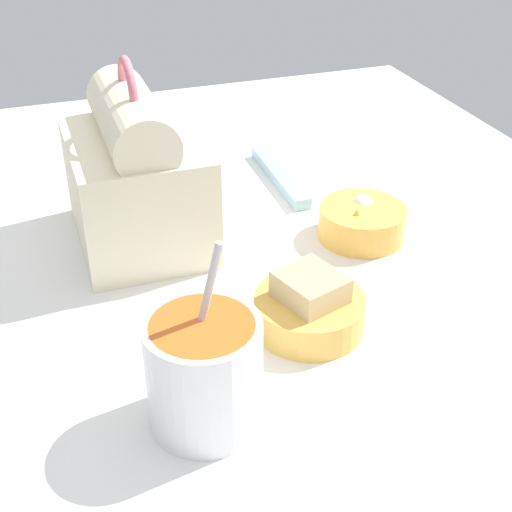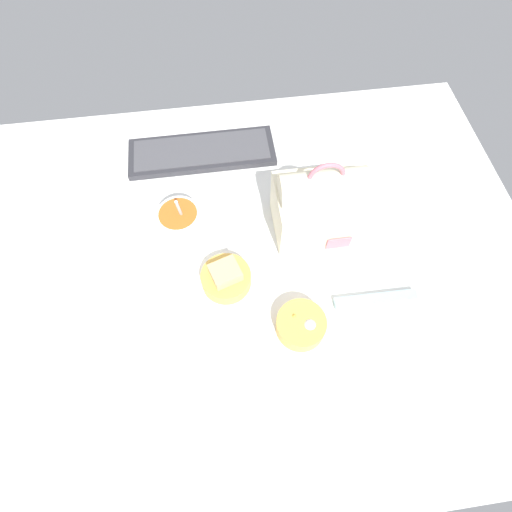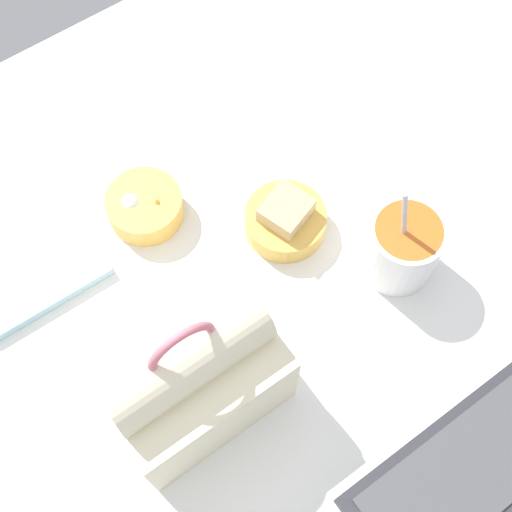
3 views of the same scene
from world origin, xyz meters
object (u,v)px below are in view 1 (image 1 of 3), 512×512
(soup_cup, at_px, (204,371))
(chopstick_case, at_px, (280,176))
(bento_bowl_snacks, at_px, (362,221))
(lunch_bag, at_px, (137,175))
(bento_bowl_sandwich, at_px, (309,308))

(soup_cup, height_order, chopstick_case, soup_cup)
(bento_bowl_snacks, bearing_deg, lunch_bag, 71.27)
(lunch_bag, bearing_deg, chopstick_case, -66.95)
(bento_bowl_snacks, distance_m, chopstick_case, 0.19)
(lunch_bag, distance_m, soup_cup, 0.33)
(soup_cup, xyz_separation_m, chopstick_case, (0.42, -0.23, -0.05))
(bento_bowl_sandwich, bearing_deg, lunch_bag, 28.16)
(lunch_bag, height_order, chopstick_case, lunch_bag)
(lunch_bag, height_order, bento_bowl_sandwich, lunch_bag)
(lunch_bag, bearing_deg, bento_bowl_sandwich, -151.84)
(soup_cup, distance_m, bento_bowl_sandwich, 0.17)
(soup_cup, bearing_deg, chopstick_case, -28.54)
(lunch_bag, relative_size, chopstick_case, 1.21)
(lunch_bag, distance_m, chopstick_case, 0.25)
(lunch_bag, xyz_separation_m, chopstick_case, (0.09, -0.22, -0.08))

